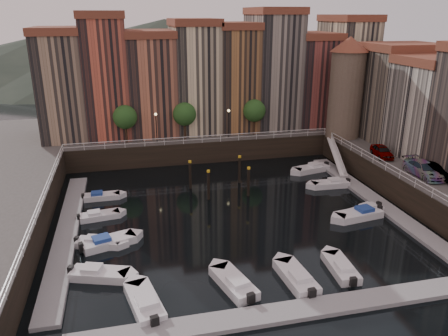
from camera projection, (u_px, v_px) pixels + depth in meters
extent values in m
plane|color=black|center=(230.00, 212.00, 45.79)|extent=(200.00, 200.00, 0.00)
cube|color=black|center=(191.00, 135.00, 69.15)|extent=(80.00, 20.00, 3.00)
cube|color=gray|center=(67.00, 231.00, 41.35)|extent=(2.00, 28.00, 0.35)
cube|color=gray|center=(374.00, 200.00, 48.28)|extent=(2.00, 28.00, 0.35)
cube|color=gray|center=(289.00, 312.00, 30.13)|extent=(30.00, 2.00, 0.35)
cone|color=#2D382D|center=(55.00, 56.00, 138.00)|extent=(80.00, 80.00, 14.00)
cone|color=#2D382D|center=(165.00, 47.00, 144.82)|extent=(100.00, 100.00, 18.00)
cone|color=#2D382D|center=(266.00, 55.00, 153.31)|extent=(70.00, 70.00, 12.00)
cube|color=#95795F|center=(63.00, 87.00, 60.17)|extent=(6.00, 10.00, 14.00)
cube|color=brown|center=(56.00, 31.00, 57.66)|extent=(6.30, 10.30, 1.00)
cube|color=#C2553D|center=(107.00, 79.00, 61.10)|extent=(5.80, 10.00, 16.00)
cube|color=brown|center=(101.00, 15.00, 58.25)|extent=(6.10, 10.30, 1.00)
cube|color=#B5684A|center=(151.00, 86.00, 62.83)|extent=(6.50, 10.00, 13.50)
cube|color=brown|center=(148.00, 34.00, 60.41)|extent=(6.80, 10.30, 1.00)
cube|color=beige|center=(195.00, 80.00, 63.94)|extent=(6.20, 10.00, 15.00)
cube|color=brown|center=(194.00, 22.00, 61.26)|extent=(6.50, 10.30, 1.00)
cube|color=#9A6638|center=(234.00, 80.00, 65.28)|extent=(5.60, 10.00, 14.50)
cube|color=brown|center=(234.00, 26.00, 62.69)|extent=(5.90, 10.30, 1.00)
cube|color=gray|center=(272.00, 72.00, 66.23)|extent=(6.40, 10.00, 16.50)
cube|color=brown|center=(274.00, 11.00, 63.31)|extent=(6.70, 10.30, 1.00)
cube|color=brown|center=(309.00, 82.00, 68.15)|extent=(6.00, 10.00, 13.00)
cube|color=brown|center=(312.00, 36.00, 65.81)|extent=(6.30, 10.30, 1.00)
cube|color=beige|center=(345.00, 73.00, 69.00)|extent=(5.90, 10.00, 15.50)
cube|color=brown|center=(350.00, 18.00, 66.24)|extent=(6.20, 10.30, 1.00)
cube|color=#716655|center=(398.00, 96.00, 59.47)|extent=(9.00, 8.00, 12.00)
cube|color=brown|center=(404.00, 47.00, 57.30)|extent=(9.30, 8.30, 1.00)
cube|color=beige|center=(437.00, 112.00, 52.29)|extent=(9.00, 8.00, 11.00)
cube|color=brown|center=(445.00, 61.00, 50.29)|extent=(9.30, 8.30, 1.00)
cylinder|color=#6B5B4C|center=(346.00, 95.00, 60.37)|extent=(4.60, 4.60, 12.00)
cone|color=brown|center=(350.00, 44.00, 58.10)|extent=(5.20, 5.20, 2.00)
cylinder|color=black|center=(126.00, 134.00, 58.95)|extent=(0.30, 0.30, 2.40)
sphere|color=#1E4719|center=(125.00, 117.00, 58.15)|extent=(3.20, 3.20, 3.20)
cylinder|color=black|center=(185.00, 131.00, 60.66)|extent=(0.30, 0.30, 2.40)
sphere|color=#1E4719|center=(185.00, 114.00, 59.86)|extent=(3.20, 3.20, 3.20)
cylinder|color=black|center=(254.00, 127.00, 62.80)|extent=(0.30, 0.30, 2.40)
sphere|color=#1E4719|center=(254.00, 111.00, 62.00)|extent=(3.20, 3.20, 3.20)
cylinder|color=black|center=(156.00, 129.00, 58.62)|extent=(0.12, 0.12, 4.00)
sphere|color=#FFD88C|center=(156.00, 114.00, 57.95)|extent=(0.36, 0.36, 0.36)
cylinder|color=black|center=(229.00, 125.00, 60.76)|extent=(0.12, 0.12, 4.00)
sphere|color=#FFD88C|center=(229.00, 111.00, 60.09)|extent=(0.36, 0.36, 0.36)
cube|color=white|center=(202.00, 136.00, 59.16)|extent=(36.00, 0.08, 0.08)
cube|color=white|center=(202.00, 139.00, 59.31)|extent=(36.00, 0.06, 0.06)
cube|color=white|center=(393.00, 166.00, 47.40)|extent=(0.08, 34.00, 0.08)
cube|color=white|center=(393.00, 170.00, 47.55)|extent=(0.06, 34.00, 0.06)
cube|color=white|center=(41.00, 196.00, 39.70)|extent=(0.08, 34.00, 0.08)
cube|color=white|center=(42.00, 201.00, 39.85)|extent=(0.06, 34.00, 0.06)
cube|color=white|center=(337.00, 156.00, 58.04)|extent=(2.78, 8.26, 2.81)
cube|color=white|center=(337.00, 152.00, 57.88)|extent=(1.93, 8.32, 3.65)
cylinder|color=black|center=(209.00, 187.00, 48.34)|extent=(0.32, 0.32, 3.60)
cylinder|color=gold|center=(208.00, 171.00, 47.72)|extent=(0.36, 0.36, 0.25)
cylinder|color=black|center=(190.00, 177.00, 51.39)|extent=(0.32, 0.32, 3.60)
cylinder|color=gold|center=(190.00, 162.00, 50.77)|extent=(0.36, 0.36, 0.25)
cylinder|color=black|center=(248.00, 183.00, 49.29)|extent=(0.32, 0.32, 3.60)
cylinder|color=gold|center=(249.00, 168.00, 48.67)|extent=(0.36, 0.36, 0.25)
cylinder|color=black|center=(239.00, 171.00, 53.17)|extent=(0.32, 0.32, 3.60)
cylinder|color=gold|center=(240.00, 157.00, 52.56)|extent=(0.36, 0.36, 0.25)
cube|color=silver|center=(100.00, 275.00, 34.20)|extent=(4.83, 3.10, 0.77)
cube|color=silver|center=(92.00, 269.00, 34.10)|extent=(1.75, 1.63, 0.51)
cube|color=black|center=(71.00, 270.00, 34.33)|extent=(0.50, 0.60, 0.72)
cube|color=silver|center=(99.00, 243.00, 38.94)|extent=(4.23, 2.67, 0.67)
cube|color=silver|center=(93.00, 239.00, 38.85)|extent=(1.53, 1.41, 0.45)
cube|color=black|center=(77.00, 240.00, 39.03)|extent=(0.44, 0.52, 0.63)
cube|color=silver|center=(109.00, 242.00, 38.99)|extent=(4.98, 3.12, 0.79)
cube|color=navy|center=(101.00, 239.00, 38.53)|extent=(1.79, 1.66, 0.53)
cube|color=black|center=(81.00, 247.00, 37.73)|extent=(0.51, 0.62, 0.74)
cube|color=silver|center=(100.00, 216.00, 44.18)|extent=(4.07, 2.05, 0.66)
cube|color=silver|center=(94.00, 213.00, 43.86)|extent=(1.38, 1.23, 0.44)
cube|color=black|center=(79.00, 217.00, 43.41)|extent=(0.37, 0.48, 0.62)
cube|color=silver|center=(102.00, 197.00, 48.87)|extent=(3.91, 1.54, 0.66)
cube|color=navy|center=(97.00, 194.00, 48.61)|extent=(1.25, 1.07, 0.44)
cube|color=black|center=(83.00, 197.00, 48.34)|extent=(0.31, 0.45, 0.62)
cube|color=silver|center=(359.00, 215.00, 44.24)|extent=(5.09, 2.57, 0.83)
cube|color=navy|center=(364.00, 210.00, 44.30)|extent=(1.73, 1.54, 0.55)
cube|color=black|center=(379.00, 209.00, 45.03)|extent=(0.46, 0.60, 0.77)
cube|color=silver|center=(363.00, 212.00, 44.90)|extent=(4.85, 3.10, 0.77)
cube|color=silver|center=(368.00, 207.00, 45.05)|extent=(1.76, 1.63, 0.51)
cube|color=black|center=(379.00, 205.00, 45.99)|extent=(0.50, 0.60, 0.72)
cube|color=silver|center=(330.00, 184.00, 52.25)|extent=(4.48, 1.89, 0.75)
cube|color=silver|center=(335.00, 181.00, 52.21)|extent=(1.45, 1.26, 0.50)
cube|color=black|center=(348.00, 181.00, 52.57)|extent=(0.37, 0.52, 0.70)
cube|color=silver|center=(311.00, 169.00, 57.32)|extent=(5.01, 2.83, 0.81)
cube|color=silver|center=(315.00, 165.00, 57.42)|extent=(1.75, 1.59, 0.54)
cube|color=black|center=(326.00, 165.00, 58.25)|extent=(0.49, 0.61, 0.75)
cube|color=silver|center=(144.00, 303.00, 30.82)|extent=(2.87, 5.18, 0.83)
cube|color=silver|center=(147.00, 302.00, 30.08)|extent=(1.63, 1.80, 0.56)
cube|color=black|center=(155.00, 321.00, 28.54)|extent=(0.62, 0.50, 0.78)
cube|color=silver|center=(233.00, 283.00, 33.06)|extent=(3.05, 5.11, 0.82)
cube|color=silver|center=(238.00, 282.00, 32.35)|extent=(1.66, 1.81, 0.54)
cube|color=black|center=(251.00, 298.00, 30.89)|extent=(0.63, 0.51, 0.76)
cube|color=silver|center=(296.00, 278.00, 33.76)|extent=(2.24, 4.96, 0.82)
cube|color=silver|center=(300.00, 277.00, 33.01)|extent=(1.43, 1.64, 0.55)
cube|color=black|center=(312.00, 293.00, 31.41)|extent=(0.58, 0.43, 0.77)
cube|color=silver|center=(340.00, 268.00, 35.10)|extent=(1.99, 4.50, 0.75)
cube|color=silver|center=(344.00, 267.00, 34.40)|extent=(1.29, 1.48, 0.50)
cube|color=black|center=(353.00, 282.00, 32.88)|extent=(0.52, 0.38, 0.70)
imported|color=gray|center=(382.00, 152.00, 53.10)|extent=(2.43, 4.49, 1.45)
imported|color=gray|center=(436.00, 172.00, 46.29)|extent=(2.88, 4.88, 1.52)
imported|color=gray|center=(424.00, 170.00, 46.79)|extent=(2.26, 5.47, 1.58)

